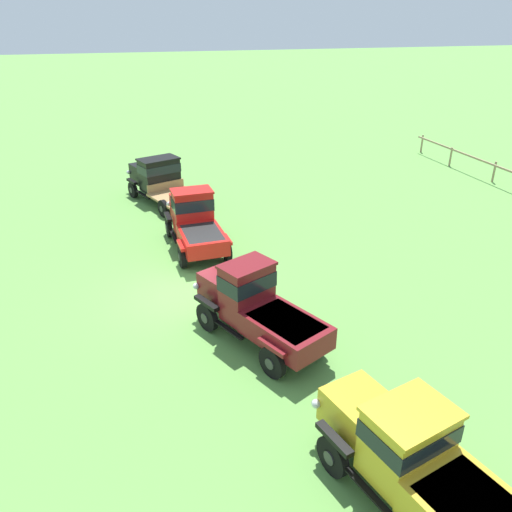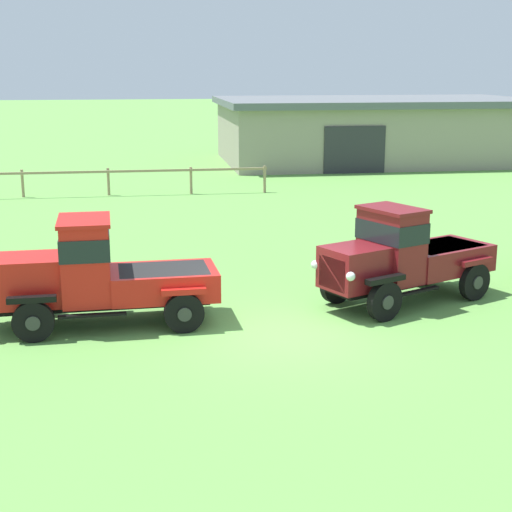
# 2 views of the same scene
# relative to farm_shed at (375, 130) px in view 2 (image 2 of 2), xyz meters

# --- Properties ---
(ground_plane) EXTENTS (240.00, 240.00, 0.00)m
(ground_plane) POSITION_rel_farm_shed_xyz_m (-10.76, -28.75, -1.81)
(ground_plane) COLOR #5B9342
(farm_shed) EXTENTS (17.64, 10.50, 3.58)m
(farm_shed) POSITION_rel_farm_shed_xyz_m (0.00, 0.00, 0.00)
(farm_shed) COLOR gray
(farm_shed) RESTS_ON ground
(paddock_fence) EXTENTS (17.43, 0.44, 1.16)m
(paddock_fence) POSITION_rel_farm_shed_xyz_m (-16.70, -10.31, -0.96)
(paddock_fence) COLOR #997F60
(paddock_fence) RESTS_ON ground
(vintage_truck_second_in_line) EXTENTS (4.97, 2.09, 2.30)m
(vintage_truck_second_in_line) POSITION_rel_farm_shed_xyz_m (-14.62, -27.57, -0.71)
(vintage_truck_second_in_line) COLOR black
(vintage_truck_second_in_line) RESTS_ON ground
(vintage_truck_midrow_center) EXTENTS (4.69, 3.24, 2.28)m
(vintage_truck_midrow_center) POSITION_rel_farm_shed_xyz_m (-7.71, -27.03, -0.72)
(vintage_truck_midrow_center) COLOR black
(vintage_truck_midrow_center) RESTS_ON ground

